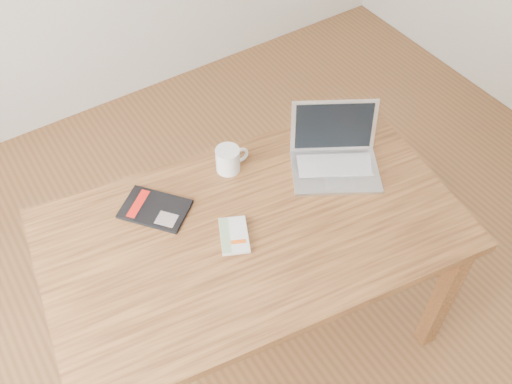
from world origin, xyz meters
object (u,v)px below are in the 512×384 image
laptop (335,155)px  coffee_mug (229,159)px  black_guidebook (155,209)px  desk (253,242)px  white_guidebook (234,235)px

laptop → coffee_mug: laptop is taller
black_guidebook → laptop: (0.68, -0.17, 0.04)m
desk → laptop: 0.46m
white_guidebook → laptop: size_ratio=0.44×
black_guidebook → laptop: laptop is taller
black_guidebook → laptop: bearing=-52.6°
desk → black_guidebook: bearing=142.8°
white_guidebook → black_guidebook: (-0.18, 0.26, -0.00)m
white_guidebook → laptop: laptop is taller
black_guidebook → coffee_mug: size_ratio=2.10×
black_guidebook → desk: bearing=-84.3°
desk → laptop: bearing=20.3°
laptop → coffee_mug: (-0.35, 0.20, 0.00)m
white_guidebook → laptop: (0.51, 0.09, 0.04)m
white_guidebook → coffee_mug: 0.33m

